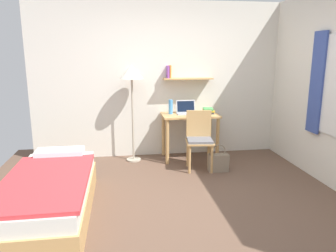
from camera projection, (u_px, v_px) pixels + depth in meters
ground_plane at (187, 205)px, 3.79m from camera, size 5.28×5.28×0.00m
wall_back at (163, 80)px, 5.45m from camera, size 4.40×0.27×2.60m
bed at (50, 195)px, 3.50m from camera, size 0.87×1.89×0.54m
desk at (190, 123)px, 5.35m from camera, size 0.93×0.56×0.76m
desk_chair at (199, 137)px, 4.89m from camera, size 0.44×0.43×0.90m
standing_lamp at (132, 78)px, 5.07m from camera, size 0.37×0.37×1.58m
laptop at (186, 110)px, 5.36m from camera, size 0.33×0.23×0.22m
water_bottle at (171, 107)px, 5.31m from camera, size 0.07×0.07×0.24m
book_stack at (208, 111)px, 5.37m from camera, size 0.19×0.24×0.09m
handbag at (218, 162)px, 4.84m from camera, size 0.30×0.13×0.42m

